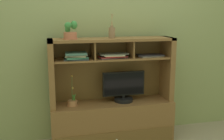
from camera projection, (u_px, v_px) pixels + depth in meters
name	position (u px, v px, depth m)	size (l,w,h in m)	color
back_wall	(107.00, 22.00, 3.19)	(6.00, 0.02, 2.80)	#919E69
media_console	(112.00, 110.00, 3.17)	(1.41, 0.45, 1.23)	brown
tv_monitor	(124.00, 88.00, 3.13)	(0.50, 0.22, 0.36)	black
potted_orchid	(73.00, 102.00, 3.01)	(0.12, 0.12, 0.35)	#B2764D
magazine_stack_left	(113.00, 56.00, 3.01)	(0.34, 0.22, 0.05)	#3E2F37
magazine_stack_centre	(150.00, 55.00, 3.13)	(0.32, 0.19, 0.02)	gray
magazine_stack_right	(76.00, 56.00, 2.89)	(0.27, 0.20, 0.08)	#2D3946
diffuser_bottle	(112.00, 32.00, 2.99)	(0.07, 0.07, 0.27)	#8D6B4F
potted_succulent	(71.00, 33.00, 2.88)	(0.16, 0.16, 0.19)	#BA6950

